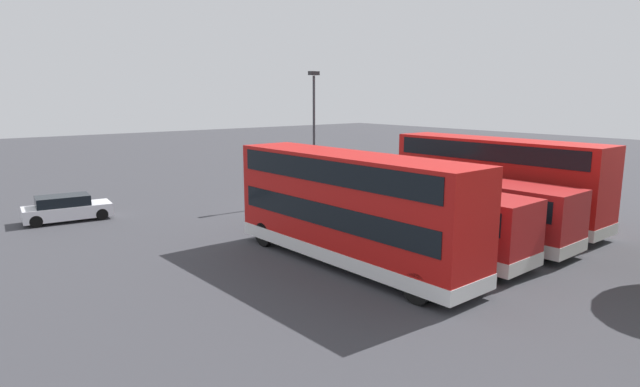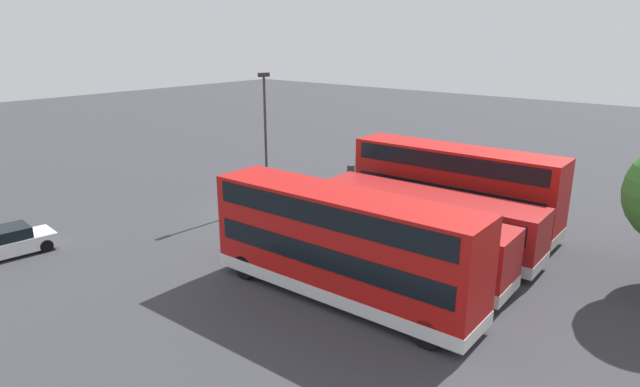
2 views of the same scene
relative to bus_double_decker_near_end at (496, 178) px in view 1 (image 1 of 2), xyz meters
name	(u,v)px [view 1 (image 1 of 2)]	position (x,y,z in m)	size (l,w,h in m)	color
ground_plane	(296,205)	(5.55, -10.56, -2.45)	(140.00, 140.00, 0.00)	#38383D
bus_double_decker_near_end	(496,178)	(0.00, 0.00, 0.00)	(2.86, 11.73, 4.55)	#B71411
bus_single_deck_second	(458,204)	(3.88, 0.55, -0.83)	(3.03, 11.44, 2.95)	#A51919
bus_single_deck_third	(415,215)	(7.27, 0.82, -0.83)	(3.04, 10.71, 2.95)	#A51919
bus_double_decker_fourth	(350,206)	(10.89, 0.51, 0.00)	(2.93, 11.95, 4.55)	#B71411
car_hatchback_silver	(66,208)	(18.04, -14.87, -1.75)	(4.62, 2.28, 1.43)	silver
lamp_post_tall	(314,127)	(4.00, -10.73, 2.38)	(0.70, 0.30, 8.29)	#38383D
waste_bin_yellow	(407,180)	(-5.04, -10.85, -1.97)	(0.60, 0.60, 0.95)	#333338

